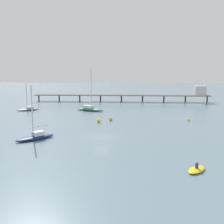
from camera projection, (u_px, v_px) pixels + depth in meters
ground_plane at (101, 137)px, 46.54m from camera, size 400.00×400.00×0.00m
pier at (152, 94)px, 97.66m from camera, size 63.54×6.12×5.90m
sailboat_navy at (36, 136)px, 44.71m from camera, size 5.94×6.29×9.04m
sailboat_gray at (28, 109)px, 77.07m from camera, size 6.02×5.41×8.10m
sailboat_green at (90, 108)px, 76.54m from camera, size 8.68×4.83×11.68m
dinghy_yellow at (197, 169)px, 30.73m from camera, size 2.98×3.44×1.14m
mooring_buoy_mid at (111, 119)px, 61.59m from camera, size 0.81×0.81×0.81m
mooring_buoy_inner at (99, 121)px, 59.34m from camera, size 0.83×0.83×0.83m
mooring_buoy_near at (189, 120)px, 61.04m from camera, size 0.56×0.56×0.56m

